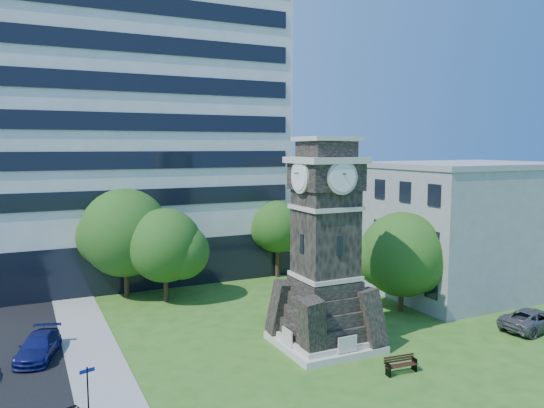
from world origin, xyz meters
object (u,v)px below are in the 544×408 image
car_street_north (38,346)px  car_east_lot (534,319)px  clock_tower (325,257)px  street_sign (88,390)px  park_bench (401,364)px

car_street_north → car_east_lot: size_ratio=0.90×
clock_tower → car_east_lot: clock_tower is taller
street_sign → car_east_lot: bearing=-15.6°
clock_tower → park_bench: (1.56, -5.03, -4.79)m
car_street_north → park_bench: size_ratio=2.47×
clock_tower → car_east_lot: bearing=-14.4°
car_east_lot → park_bench: (-11.92, -1.56, -0.19)m
car_east_lot → park_bench: bearing=91.8°
car_street_north → street_sign: 9.24m
car_street_north → clock_tower: bearing=-2.5°
park_bench → car_east_lot: bearing=13.0°
car_east_lot → street_sign: bearing=85.0°
clock_tower → street_sign: size_ratio=4.59×
car_street_north → park_bench: (16.84, -10.26, -0.15)m
clock_tower → park_bench: bearing=-72.7°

